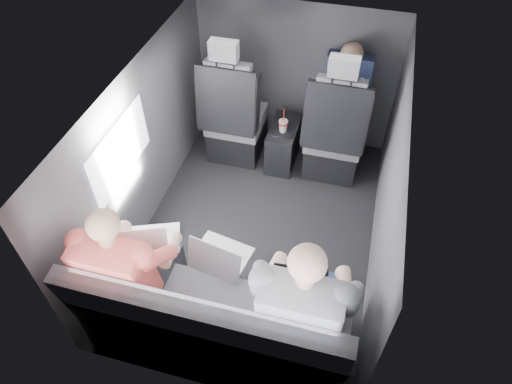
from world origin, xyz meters
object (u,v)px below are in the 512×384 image
(laptop_silver, at_px, (219,256))
(passenger_front_right, at_px, (346,88))
(rear_bench, at_px, (215,327))
(front_seat_right, at_px, (334,138))
(laptop_white, at_px, (149,241))
(center_console, at_px, (283,144))
(passenger_rear_right, at_px, (303,304))
(passenger_rear_left, at_px, (131,266))
(soda_cup, at_px, (283,126))
(laptop_black, at_px, (301,276))
(front_seat_left, at_px, (234,121))

(laptop_silver, bearing_deg, passenger_front_right, 74.30)
(rear_bench, distance_m, laptop_silver, 0.44)
(front_seat_right, distance_m, laptop_white, 1.89)
(center_console, bearing_deg, passenger_rear_right, -74.67)
(passenger_rear_right, bearing_deg, laptop_white, 169.12)
(passenger_rear_left, height_order, passenger_rear_right, passenger_rear_right)
(passenger_rear_left, bearing_deg, front_seat_right, 61.30)
(soda_cup, xyz_separation_m, laptop_silver, (-0.05, -1.58, 0.17))
(passenger_rear_left, bearing_deg, laptop_black, 10.87)
(laptop_silver, distance_m, laptop_black, 0.51)
(front_seat_left, xyz_separation_m, rear_bench, (0.45, -1.90, -0.09))
(center_console, bearing_deg, front_seat_left, -174.93)
(front_seat_left, distance_m, soda_cup, 0.46)
(passenger_rear_right, bearing_deg, front_seat_left, 117.89)
(rear_bench, xyz_separation_m, soda_cup, (0.00, 1.88, 0.15))
(passenger_front_right, bearing_deg, front_seat_right, -95.27)
(front_seat_left, relative_size, passenger_front_right, 1.76)
(rear_bench, bearing_deg, soda_cup, 89.89)
(front_seat_right, distance_m, passenger_rear_left, 2.07)
(passenger_rear_left, bearing_deg, front_seat_left, 87.18)
(soda_cup, bearing_deg, front_seat_left, 176.72)
(center_console, xyz_separation_m, soda_cup, (0.00, -0.07, 0.26))
(passenger_front_right, bearing_deg, laptop_silver, -105.70)
(center_console, bearing_deg, rear_bench, -90.00)
(center_console, bearing_deg, laptop_black, -74.44)
(front_seat_left, bearing_deg, laptop_silver, -75.99)
(front_seat_right, xyz_separation_m, laptop_silver, (-0.50, -1.60, 0.23))
(passenger_rear_left, relative_size, passenger_front_right, 1.69)
(soda_cup, xyz_separation_m, laptop_black, (0.46, -1.59, 0.17))
(soda_cup, height_order, passenger_rear_left, passenger_rear_left)
(front_seat_left, bearing_deg, soda_cup, -3.28)
(laptop_silver, bearing_deg, front_seat_right, 72.70)
(soda_cup, height_order, laptop_silver, laptop_silver)
(laptop_black, height_order, passenger_rear_right, passenger_rear_right)
(front_seat_left, relative_size, laptop_black, 3.97)
(laptop_white, bearing_deg, soda_cup, 72.07)
(front_seat_right, relative_size, passenger_rear_right, 0.99)
(soda_cup, bearing_deg, passenger_rear_left, -106.95)
(passenger_rear_right, relative_size, passenger_front_right, 1.77)
(soda_cup, bearing_deg, laptop_black, -73.95)
(center_console, bearing_deg, front_seat_right, -5.07)
(rear_bench, xyz_separation_m, passenger_front_right, (0.47, 2.16, 0.43))
(rear_bench, bearing_deg, passenger_rear_left, 169.98)
(front_seat_left, height_order, front_seat_right, same)
(rear_bench, bearing_deg, front_seat_right, 76.69)
(laptop_white, distance_m, laptop_black, 0.97)
(rear_bench, bearing_deg, center_console, 90.00)
(laptop_silver, xyz_separation_m, passenger_rear_right, (0.56, -0.20, 0.02))
(laptop_white, xyz_separation_m, passenger_rear_left, (-0.03, -0.19, -0.01))
(soda_cup, bearing_deg, rear_bench, -90.11)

